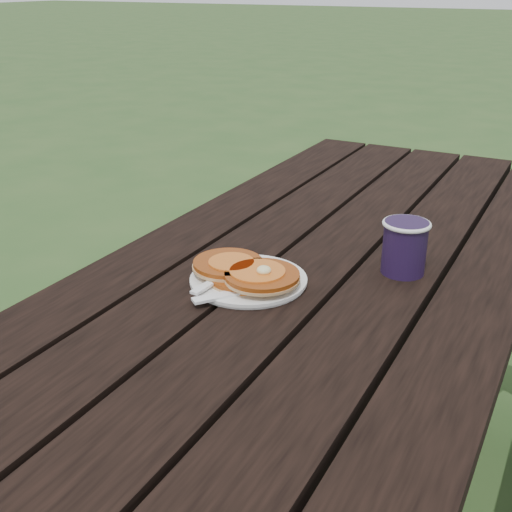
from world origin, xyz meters
The scene contains 6 objects.
picnic_table centered at (0.00, 0.00, 0.37)m, with size 1.36×1.80×0.75m.
plate centered at (-0.07, -0.20, 0.76)m, with size 0.20×0.20×0.01m, color white.
pancake_stack centered at (-0.07, -0.21, 0.77)m, with size 0.20×0.14×0.04m.
knife centered at (-0.05, -0.26, 0.76)m, with size 0.02×0.18×0.01m, color white.
fork centered at (-0.11, -0.26, 0.77)m, with size 0.03×0.16×0.01m, color white, non-canonical shape.
coffee_cup centered at (0.16, -0.03, 0.81)m, with size 0.09×0.09×0.10m.
Camera 1 is at (0.43, -1.10, 1.25)m, focal length 45.00 mm.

